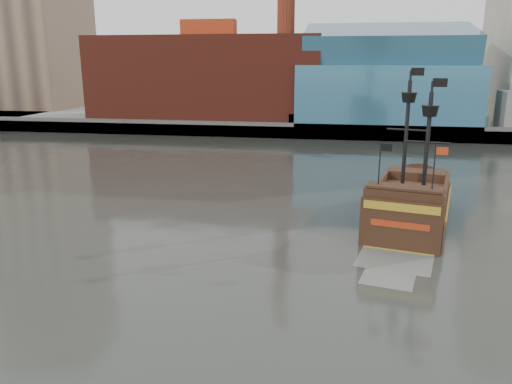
# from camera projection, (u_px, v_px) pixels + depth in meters

# --- Properties ---
(ground) EXTENTS (400.00, 400.00, 0.00)m
(ground) POSITION_uv_depth(u_px,v_px,m) (266.00, 335.00, 23.78)
(ground) COLOR #2B2D28
(ground) RESTS_ON ground
(promenade_far) EXTENTS (220.00, 60.00, 2.00)m
(promenade_far) POSITION_uv_depth(u_px,v_px,m) (330.00, 115.00, 111.14)
(promenade_far) COLOR slate
(promenade_far) RESTS_ON ground
(seawall) EXTENTS (220.00, 1.00, 2.60)m
(seawall) POSITION_uv_depth(u_px,v_px,m) (324.00, 131.00, 82.97)
(seawall) COLOR #4C4C49
(seawall) RESTS_ON ground
(pirate_ship) EXTENTS (8.78, 18.11, 13.03)m
(pirate_ship) POSITION_uv_depth(u_px,v_px,m) (409.00, 209.00, 39.87)
(pirate_ship) COLOR black
(pirate_ship) RESTS_ON ground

